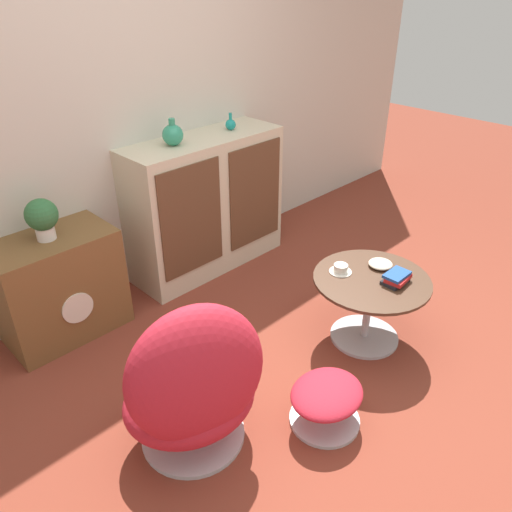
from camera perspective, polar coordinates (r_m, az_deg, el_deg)
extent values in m
plane|color=brown|center=(2.76, 6.71, -15.68)|extent=(12.00, 12.00, 0.00)
cube|color=beige|center=(3.29, -16.22, 17.26)|extent=(6.40, 0.06, 2.60)
cube|color=beige|center=(3.63, -5.71, 5.90)|extent=(1.17, 0.40, 0.98)
cube|color=brown|center=(3.30, -7.34, 4.12)|extent=(0.49, 0.01, 0.74)
cube|color=brown|center=(3.64, -0.09, 7.02)|extent=(0.49, 0.01, 0.74)
cube|color=brown|center=(3.20, -21.56, -3.25)|extent=(0.70, 0.41, 0.65)
cylinder|color=beige|center=(3.06, -19.70, -5.62)|extent=(0.19, 0.01, 0.19)
cylinder|color=#B7B7BC|center=(2.59, -7.16, -19.48)|extent=(0.50, 0.50, 0.02)
cylinder|color=#B7B7BC|center=(2.55, -7.24, -18.70)|extent=(0.06, 0.06, 0.08)
ellipsoid|color=#B21E2D|center=(2.41, -7.54, -15.76)|extent=(0.74, 0.67, 0.29)
ellipsoid|color=#B21E2D|center=(2.16, -6.79, -13.20)|extent=(0.70, 0.54, 0.66)
cylinder|color=#B7B7BC|center=(2.65, 7.82, -18.00)|extent=(0.35, 0.35, 0.02)
cylinder|color=#B7B7BC|center=(2.60, 7.93, -16.96)|extent=(0.04, 0.04, 0.12)
ellipsoid|color=#B21E2D|center=(2.52, 8.10, -15.32)|extent=(0.39, 0.33, 0.09)
cylinder|color=#B7B7BC|center=(3.17, 12.24, -8.95)|extent=(0.41, 0.41, 0.02)
cylinder|color=#B7B7BC|center=(3.04, 12.65, -5.92)|extent=(0.04, 0.04, 0.39)
cylinder|color=#472D1E|center=(2.93, 13.10, -2.66)|extent=(0.67, 0.67, 0.02)
ellipsoid|color=#2D8E6B|center=(3.30, -9.49, 13.48)|extent=(0.13, 0.13, 0.13)
cylinder|color=#2D8E6B|center=(3.28, -9.61, 14.88)|extent=(0.04, 0.04, 0.04)
ellipsoid|color=teal|center=(3.60, -2.92, 14.77)|extent=(0.07, 0.07, 0.07)
cylinder|color=teal|center=(3.59, -2.95, 15.64)|extent=(0.02, 0.02, 0.05)
cylinder|color=silver|center=(3.03, -22.90, 2.44)|extent=(0.10, 0.10, 0.07)
sphere|color=#2D6638|center=(2.98, -23.32, 4.37)|extent=(0.18, 0.18, 0.18)
cylinder|color=silver|center=(2.95, 9.62, -1.78)|extent=(0.13, 0.13, 0.01)
cylinder|color=silver|center=(2.93, 9.65, -1.42)|extent=(0.08, 0.08, 0.05)
cube|color=black|center=(2.91, 15.61, -2.79)|extent=(0.16, 0.11, 0.02)
cube|color=red|center=(2.90, 15.93, -2.46)|extent=(0.16, 0.11, 0.02)
cube|color=#1E478C|center=(2.90, 15.80, -2.06)|extent=(0.15, 0.10, 0.02)
ellipsoid|color=beige|center=(3.04, 14.04, -0.87)|extent=(0.14, 0.14, 0.04)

